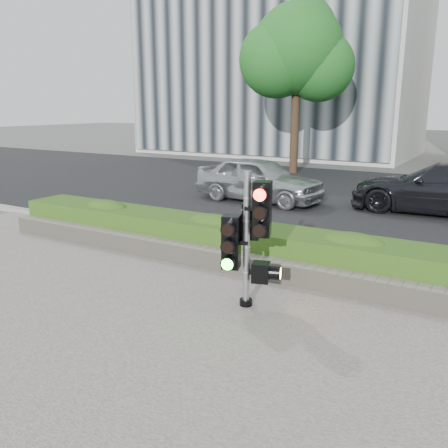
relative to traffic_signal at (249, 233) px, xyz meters
The scene contains 11 objects.
ground 1.44m from the traffic_signal, 122.99° to the right, with size 120.00×120.00×0.00m, color #51514C.
sidewalk 3.48m from the traffic_signal, 98.65° to the right, with size 16.00×11.00×0.03m, color #9E9389.
road 9.31m from the traffic_signal, 93.08° to the left, with size 60.00×13.00×0.02m, color black.
curb 2.66m from the traffic_signal, 101.77° to the left, with size 60.00×0.25×0.12m, color gray.
stone_wall 1.54m from the traffic_signal, 113.64° to the left, with size 12.00×0.32×0.34m, color gray.
hedge 2.00m from the traffic_signal, 105.55° to the left, with size 12.00×1.00×0.68m, color #55882A.
building_left 25.01m from the traffic_signal, 113.13° to the left, with size 16.00×9.00×15.00m, color #B7B7B2.
tree_left 15.19m from the traffic_signal, 109.98° to the left, with size 4.61×4.03×7.34m.
traffic_signal is the anchor object (origin of this frame).
car_silver 7.90m from the traffic_signal, 115.42° to the left, with size 1.61×3.99×1.36m, color #B0B3B8.
car_dark 8.29m from the traffic_signal, 78.27° to the left, with size 1.97×4.86×1.41m, color black.
Camera 1 is at (3.48, -4.97, 2.85)m, focal length 38.00 mm.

